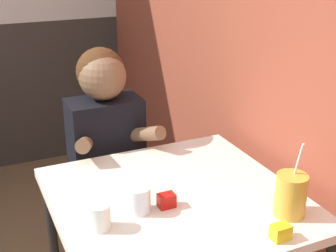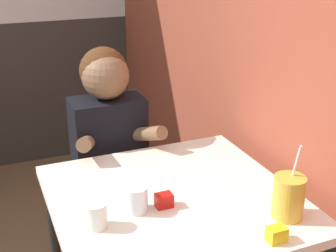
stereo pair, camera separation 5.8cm
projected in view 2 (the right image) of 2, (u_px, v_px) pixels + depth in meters
brick_wall_right at (203, 2)px, 2.48m from camera, size 0.08×4.56×2.70m
main_table at (174, 213)px, 1.76m from camera, size 0.88×0.88×0.78m
person_seated at (110, 161)px, 2.28m from camera, size 0.42×0.41×1.21m
cocktail_pitcher at (288, 197)px, 1.57m from camera, size 0.11×0.11×0.27m
glass_near_pitcher at (136, 199)px, 1.62m from camera, size 0.08×0.08×0.09m
glass_center at (96, 215)px, 1.53m from camera, size 0.07×0.07×0.09m
condiment_ketchup at (164, 200)px, 1.65m from camera, size 0.06×0.04×0.05m
condiment_mustard at (277, 234)px, 1.46m from camera, size 0.06×0.04×0.05m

